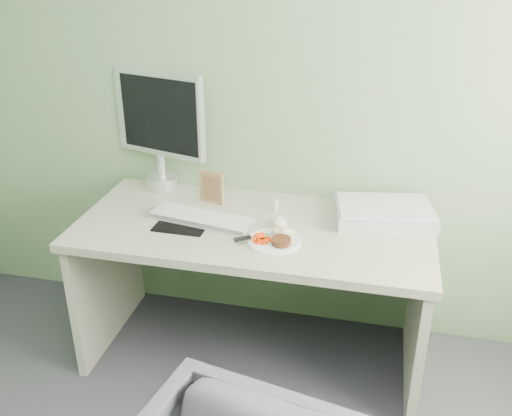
% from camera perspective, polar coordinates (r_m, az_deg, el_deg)
% --- Properties ---
extents(wall_back, '(3.50, 0.00, 3.50)m').
position_cam_1_polar(wall_back, '(2.71, 1.59, 13.68)').
color(wall_back, '#6A875E').
rests_on(wall_back, floor).
extents(desk, '(1.60, 0.75, 0.73)m').
position_cam_1_polar(desk, '(2.66, -0.24, -5.18)').
color(desk, '#B7B299').
rests_on(desk, floor).
extents(plate, '(0.23, 0.23, 0.01)m').
position_cam_1_polar(plate, '(2.43, 1.82, -3.36)').
color(plate, white).
rests_on(plate, desk).
extents(steak, '(0.11, 0.11, 0.03)m').
position_cam_1_polar(steak, '(2.39, 2.54, -3.33)').
color(steak, black).
rests_on(steak, plate).
extents(potato_pile, '(0.11, 0.09, 0.05)m').
position_cam_1_polar(potato_pile, '(2.46, 2.78, -2.12)').
color(potato_pile, tan).
rests_on(potato_pile, plate).
extents(carrot_heap, '(0.06, 0.06, 0.04)m').
position_cam_1_polar(carrot_heap, '(2.40, 0.59, -2.94)').
color(carrot_heap, '#F13405').
rests_on(carrot_heap, plate).
extents(steak_knife, '(0.17, 0.12, 0.01)m').
position_cam_1_polar(steak_knife, '(2.42, -0.68, -2.97)').
color(steak_knife, silver).
rests_on(steak_knife, plate).
extents(mousepad, '(0.24, 0.21, 0.00)m').
position_cam_1_polar(mousepad, '(2.60, -7.31, -1.55)').
color(mousepad, black).
rests_on(mousepad, desk).
extents(keyboard, '(0.49, 0.22, 0.02)m').
position_cam_1_polar(keyboard, '(2.61, -5.43, -0.99)').
color(keyboard, white).
rests_on(keyboard, desk).
extents(computer_mouse, '(0.09, 0.12, 0.04)m').
position_cam_1_polar(computer_mouse, '(2.55, 2.43, -1.49)').
color(computer_mouse, white).
rests_on(computer_mouse, desk).
extents(photo_frame, '(0.13, 0.05, 0.16)m').
position_cam_1_polar(photo_frame, '(2.76, -4.47, 2.08)').
color(photo_frame, '#8F5F42').
rests_on(photo_frame, desk).
extents(eyedrop_bottle, '(0.02, 0.02, 0.07)m').
position_cam_1_polar(eyedrop_bottle, '(2.69, 2.00, 0.35)').
color(eyedrop_bottle, white).
rests_on(eyedrop_bottle, desk).
extents(scanner, '(0.48, 0.36, 0.07)m').
position_cam_1_polar(scanner, '(2.66, 12.67, -0.56)').
color(scanner, '#B0B3B8').
rests_on(scanner, desk).
extents(monitor, '(0.49, 0.19, 0.60)m').
position_cam_1_polar(monitor, '(2.89, -9.59, 8.29)').
color(monitor, silver).
rests_on(monitor, desk).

